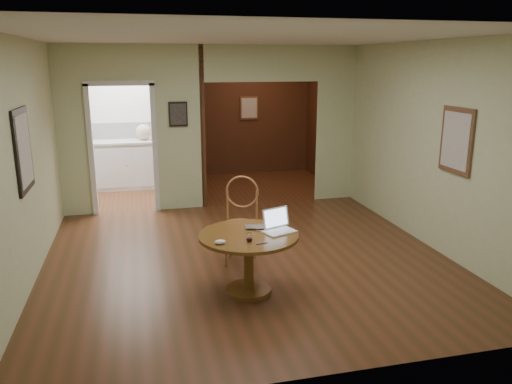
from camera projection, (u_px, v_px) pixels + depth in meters
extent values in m
plane|color=#482B14|center=(248.00, 259.00, 6.31)|extent=(5.00, 5.00, 0.00)
plane|color=silver|center=(247.00, 36.00, 5.63)|extent=(5.00, 5.00, 0.00)
plane|color=beige|center=(323.00, 214.00, 3.62)|extent=(5.00, 0.00, 5.00)
plane|color=beige|center=(23.00, 164.00, 5.40)|extent=(0.00, 5.00, 5.00)
plane|color=beige|center=(433.00, 146.00, 6.54)|extent=(0.00, 5.00, 5.00)
cube|color=beige|center=(73.00, 133.00, 7.81)|extent=(0.50, 2.70, 0.04)
cube|color=beige|center=(179.00, 129.00, 8.18)|extent=(0.80, 2.70, 0.04)
cube|color=beige|center=(335.00, 125.00, 8.81)|extent=(0.70, 2.70, 0.04)
plane|color=white|center=(132.00, 118.00, 9.89)|extent=(2.70, 0.00, 2.70)
plane|color=#3F2612|center=(249.00, 112.00, 10.93)|extent=(2.70, 0.00, 2.70)
cube|color=#3F2612|center=(194.00, 120.00, 9.45)|extent=(0.08, 2.50, 2.70)
cube|color=black|center=(23.00, 150.00, 5.37)|extent=(0.03, 0.70, 0.90)
cube|color=brown|center=(457.00, 141.00, 6.02)|extent=(0.03, 0.60, 0.80)
cube|color=black|center=(178.00, 114.00, 8.10)|extent=(0.30, 0.03, 0.40)
cube|color=beige|center=(249.00, 108.00, 10.89)|extent=(0.40, 0.03, 0.50)
cube|color=white|center=(133.00, 130.00, 9.94)|extent=(2.00, 0.02, 0.32)
cylinder|color=brown|center=(249.00, 290.00, 5.42)|extent=(0.49, 0.49, 0.04)
cylinder|color=brown|center=(249.00, 264.00, 5.34)|extent=(0.11, 0.11, 0.57)
cylinder|color=brown|center=(249.00, 236.00, 5.26)|extent=(1.06, 1.06, 0.04)
cylinder|color=olive|center=(240.00, 225.00, 6.10)|extent=(0.58, 0.58, 0.03)
cylinder|color=olive|center=(226.00, 248.00, 6.02)|extent=(0.03, 0.03, 0.48)
cylinder|color=olive|center=(252.00, 249.00, 5.99)|extent=(0.03, 0.03, 0.48)
cylinder|color=olive|center=(230.00, 239.00, 6.34)|extent=(0.03, 0.03, 0.48)
cylinder|color=olive|center=(255.00, 240.00, 6.30)|extent=(0.03, 0.03, 0.48)
cylinder|color=olive|center=(228.00, 205.00, 6.22)|extent=(0.03, 0.03, 0.39)
cylinder|color=olive|center=(257.00, 206.00, 6.19)|extent=(0.03, 0.03, 0.39)
torus|color=olive|center=(242.00, 192.00, 6.17)|extent=(0.40, 0.17, 0.42)
cube|color=white|center=(279.00, 231.00, 5.32)|extent=(0.39, 0.33, 0.02)
cube|color=silver|center=(280.00, 232.00, 5.29)|extent=(0.30, 0.21, 0.00)
cube|color=white|center=(276.00, 217.00, 5.42)|extent=(0.33, 0.17, 0.22)
cube|color=#8F9FB7|center=(276.00, 218.00, 5.41)|extent=(0.28, 0.14, 0.18)
imported|color=#B9B9BE|center=(261.00, 229.00, 5.39)|extent=(0.36, 0.27, 0.03)
ellipsoid|color=white|center=(220.00, 242.00, 4.96)|extent=(0.12, 0.07, 0.05)
cylinder|color=#0D0C58|center=(262.00, 244.00, 4.97)|extent=(0.12, 0.04, 0.01)
cube|color=silver|center=(135.00, 165.00, 9.84)|extent=(2.00, 0.55, 0.90)
cube|color=silver|center=(133.00, 141.00, 9.72)|extent=(2.06, 0.60, 0.04)
sphere|color=#B20C0C|center=(126.00, 166.00, 9.52)|extent=(0.03, 0.03, 0.03)
sphere|color=#B20C0C|center=(179.00, 163.00, 9.75)|extent=(0.03, 0.03, 0.03)
ellipsoid|color=#BCB089|center=(144.00, 132.00, 9.72)|extent=(0.34, 0.30, 0.31)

